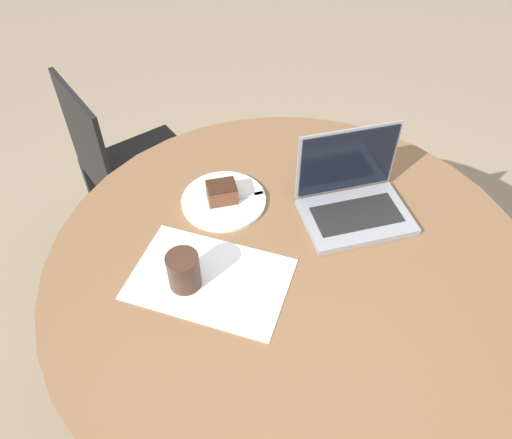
{
  "coord_description": "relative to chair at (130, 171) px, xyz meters",
  "views": [
    {
      "loc": [
        -0.29,
        -0.78,
        1.8
      ],
      "look_at": [
        -0.07,
        0.13,
        0.82
      ],
      "focal_mm": 35.0,
      "sensor_mm": 36.0,
      "label": 1
    }
  ],
  "objects": [
    {
      "name": "chair",
      "position": [
        0.0,
        0.0,
        0.0
      ],
      "size": [
        0.55,
        0.55,
        0.88
      ],
      "rotation": [
        0.0,
        0.0,
        5.1
      ],
      "color": "black",
      "rests_on": "ground_plane"
    },
    {
      "name": "dining_table",
      "position": [
        0.42,
        -0.84,
        0.19
      ],
      "size": [
        1.29,
        1.29,
        0.78
      ],
      "color": "brown",
      "rests_on": "ground_plane"
    },
    {
      "name": "laptop",
      "position": [
        0.64,
        -0.71,
        0.36
      ],
      "size": [
        0.3,
        0.22,
        0.24
      ],
      "rotation": [
        0.0,
        0.0,
        3.16
      ],
      "color": "gray",
      "rests_on": "dining_table"
    },
    {
      "name": "cake_slice",
      "position": [
        0.28,
        -0.59,
        0.35
      ],
      "size": [
        0.08,
        0.07,
        0.05
      ],
      "rotation": [
        0.0,
        0.0,
        3.13
      ],
      "color": "brown",
      "rests_on": "plate"
    },
    {
      "name": "ground_plane",
      "position": [
        0.42,
        -0.84,
        -0.46
      ],
      "size": [
        12.0,
        12.0,
        0.0
      ],
      "primitive_type": "plane",
      "color": "gray"
    },
    {
      "name": "plate",
      "position": [
        0.29,
        -0.59,
        0.32
      ],
      "size": [
        0.25,
        0.25,
        0.01
      ],
      "color": "silver",
      "rests_on": "dining_table"
    },
    {
      "name": "paper_document",
      "position": [
        0.2,
        -0.85,
        0.32
      ],
      "size": [
        0.47,
        0.43,
        0.0
      ],
      "rotation": [
        0.0,
        0.0,
        -0.56
      ],
      "color": "white",
      "rests_on": "dining_table"
    },
    {
      "name": "fork",
      "position": [
        0.34,
        -0.6,
        0.33
      ],
      "size": [
        0.17,
        0.03,
        0.0
      ],
      "rotation": [
        0.0,
        0.0,
        6.35
      ],
      "color": "silver",
      "rests_on": "plate"
    },
    {
      "name": "coffee_glass",
      "position": [
        0.14,
        -0.85,
        0.37
      ],
      "size": [
        0.08,
        0.08,
        0.1
      ],
      "color": "#3D2619",
      "rests_on": "dining_table"
    }
  ]
}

